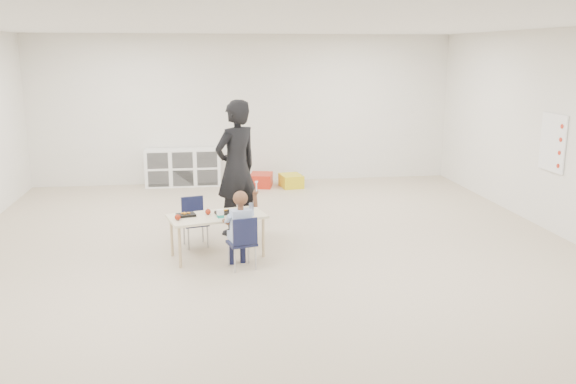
{
  "coord_description": "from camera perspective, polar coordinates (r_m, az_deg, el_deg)",
  "views": [
    {
      "loc": [
        -0.85,
        -7.16,
        2.49
      ],
      "look_at": [
        0.16,
        -0.17,
        0.85
      ],
      "focal_mm": 38.0,
      "sensor_mm": 36.0,
      "label": 1
    }
  ],
  "objects": [
    {
      "name": "bin_red",
      "position": [
        11.44,
        -2.51,
        1.12
      ],
      "size": [
        0.49,
        0.58,
        0.25
      ],
      "primitive_type": "cube",
      "rotation": [
        0.0,
        0.0,
        -0.21
      ],
      "color": "red",
      "rests_on": "ground"
    },
    {
      "name": "apple_far",
      "position": [
        7.34,
        -10.29,
        -2.34
      ],
      "size": [
        0.07,
        0.07,
        0.07
      ],
      "primitive_type": "sphere",
      "color": "maroon",
      "rests_on": "table"
    },
    {
      "name": "chair_far",
      "position": [
        8.0,
        -8.67,
        -2.84
      ],
      "size": [
        0.37,
        0.36,
        0.64
      ],
      "primitive_type": null,
      "rotation": [
        0.0,
        0.0,
        0.25
      ],
      "color": "#111534",
      "rests_on": "ground"
    },
    {
      "name": "bin_yellow",
      "position": [
        11.4,
        0.29,
        1.06
      ],
      "size": [
        0.44,
        0.53,
        0.23
      ],
      "primitive_type": "cube",
      "rotation": [
        0.0,
        0.0,
        0.14
      ],
      "color": "gold",
      "rests_on": "ground"
    },
    {
      "name": "table",
      "position": [
        7.57,
        -6.63,
        -4.07
      ],
      "size": [
        1.26,
        0.84,
        0.53
      ],
      "rotation": [
        0.0,
        0.0,
        0.25
      ],
      "color": "beige",
      "rests_on": "ground"
    },
    {
      "name": "apple_near",
      "position": [
        7.53,
        -7.5,
        -1.84
      ],
      "size": [
        0.07,
        0.07,
        0.07
      ],
      "primitive_type": "sphere",
      "color": "maroon",
      "rests_on": "table"
    },
    {
      "name": "milk_carton",
      "position": [
        7.35,
        -6.35,
        -2.07
      ],
      "size": [
        0.08,
        0.08,
        0.1
      ],
      "primitive_type": "cube",
      "rotation": [
        0.0,
        0.0,
        0.25
      ],
      "color": "white",
      "rests_on": "table"
    },
    {
      "name": "lunch_tray_far",
      "position": [
        7.5,
        -9.53,
        -2.14
      ],
      "size": [
        0.25,
        0.21,
        0.03
      ],
      "primitive_type": "cube",
      "rotation": [
        0.0,
        0.0,
        0.25
      ],
      "color": "black",
      "rests_on": "table"
    },
    {
      "name": "lunch_tray_near",
      "position": [
        7.55,
        -5.97,
        -1.93
      ],
      "size": [
        0.25,
        0.21,
        0.03
      ],
      "primitive_type": "cube",
      "rotation": [
        0.0,
        0.0,
        0.25
      ],
      "color": "black",
      "rests_on": "table"
    },
    {
      "name": "cubby_shelf",
      "position": [
        11.64,
        -9.79,
        2.29
      ],
      "size": [
        1.4,
        0.4,
        0.7
      ],
      "primitive_type": "cube",
      "color": "white",
      "rests_on": "ground"
    },
    {
      "name": "chair_near",
      "position": [
        7.13,
        -4.35,
        -4.7
      ],
      "size": [
        0.37,
        0.36,
        0.64
      ],
      "primitive_type": null,
      "rotation": [
        0.0,
        0.0,
        0.25
      ],
      "color": "#111534",
      "rests_on": "ground"
    },
    {
      "name": "rules_poster",
      "position": [
        9.23,
        23.53,
        4.26
      ],
      "size": [
        0.02,
        0.6,
        0.8
      ],
      "primitive_type": "cube",
      "color": "white",
      "rests_on": "room"
    },
    {
      "name": "child",
      "position": [
        7.08,
        -4.38,
        -3.28
      ],
      "size": [
        0.52,
        0.52,
        1.0
      ],
      "primitive_type": null,
      "rotation": [
        0.0,
        0.0,
        0.25
      ],
      "color": "#A4BADE",
      "rests_on": "chair_near"
    },
    {
      "name": "room",
      "position": [
        7.29,
        -1.41,
        4.47
      ],
      "size": [
        9.0,
        9.02,
        2.8
      ],
      "color": "#B9A78E",
      "rests_on": "ground"
    },
    {
      "name": "adult",
      "position": [
        8.36,
        -4.86,
        2.26
      ],
      "size": [
        0.81,
        0.76,
        1.86
      ],
      "primitive_type": "imported",
      "rotation": [
        0.0,
        0.0,
        3.77
      ],
      "color": "black",
      "rests_on": "ground"
    },
    {
      "name": "bread_roll",
      "position": [
        7.5,
        -4.2,
        -1.85
      ],
      "size": [
        0.09,
        0.09,
        0.07
      ],
      "primitive_type": "ellipsoid",
      "color": "tan",
      "rests_on": "table"
    },
    {
      "name": "bin_blue",
      "position": [
        11.42,
        0.63,
        0.98
      ],
      "size": [
        0.35,
        0.43,
        0.19
      ],
      "primitive_type": "cube",
      "rotation": [
        0.0,
        0.0,
        -0.11
      ],
      "color": "blue",
      "rests_on": "ground"
    }
  ]
}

